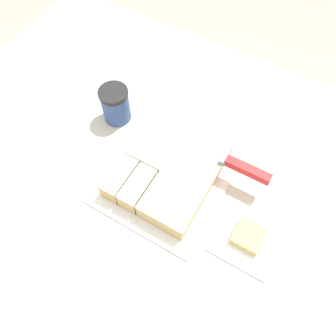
# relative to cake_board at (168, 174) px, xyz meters

# --- Properties ---
(ground_plane) EXTENTS (8.00, 8.00, 0.00)m
(ground_plane) POSITION_rel_cake_board_xyz_m (-0.03, -0.03, -0.92)
(ground_plane) COLOR #9E9384
(countertop) EXTENTS (1.40, 1.10, 0.92)m
(countertop) POSITION_rel_cake_board_xyz_m (-0.03, -0.03, -0.46)
(countertop) COLOR beige
(countertop) RESTS_ON ground_plane
(cake_board) EXTENTS (0.31, 0.35, 0.01)m
(cake_board) POSITION_rel_cake_board_xyz_m (0.00, 0.00, 0.00)
(cake_board) COLOR white
(cake_board) RESTS_ON countertop
(cake) EXTENTS (0.24, 0.28, 0.06)m
(cake) POSITION_rel_cake_board_xyz_m (0.00, 0.00, 0.03)
(cake) COLOR tan
(cake) RESTS_ON cake_board
(knife) EXTENTS (0.35, 0.03, 0.02)m
(knife) POSITION_rel_cake_board_xyz_m (0.13, 0.07, 0.07)
(knife) COLOR silver
(knife) RESTS_ON cake
(coffee_cup) EXTENTS (0.08, 0.08, 0.11)m
(coffee_cup) POSITION_rel_cake_board_xyz_m (-0.22, 0.09, 0.05)
(coffee_cup) COLOR #334C8C
(coffee_cup) RESTS_ON countertop
(paper_napkin) EXTENTS (0.15, 0.15, 0.01)m
(paper_napkin) POSITION_rel_cake_board_xyz_m (0.25, -0.06, 0.00)
(paper_napkin) COLOR white
(paper_napkin) RESTS_ON countertop
(brownie) EXTENTS (0.07, 0.07, 0.02)m
(brownie) POSITION_rel_cake_board_xyz_m (0.25, -0.06, 0.02)
(brownie) COLOR tan
(brownie) RESTS_ON paper_napkin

